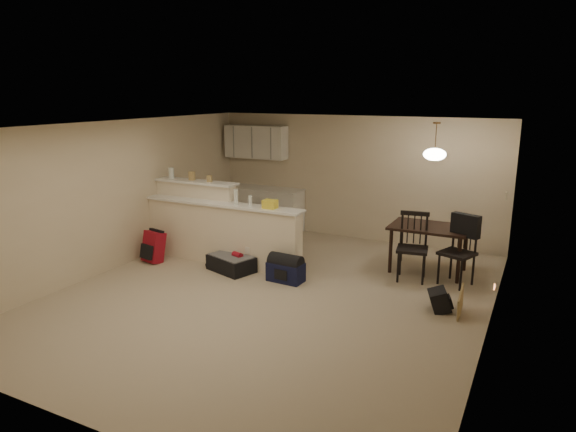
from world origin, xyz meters
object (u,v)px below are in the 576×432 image
Objects in this scene: dining_chair_far at (457,251)px; dining_table at (429,232)px; navy_duffel at (286,272)px; dining_chair_near at (412,247)px; red_backpack at (154,247)px; pendant_lamp at (435,154)px; suitcase at (231,263)px; black_daypack at (439,300)px.

dining_table is at bearing 162.72° from dining_chair_far.
navy_duffel is at bearing -141.88° from dining_table.
dining_chair_near reaches higher than red_backpack.
pendant_lamp is 5.07m from red_backpack.
pendant_lamp is at bearing 32.45° from red_backpack.
suitcase is at bearing -153.69° from pendant_lamp.
dining_chair_far is 5.16m from red_backpack.
dining_chair_near reaches higher than suitcase.
dining_chair_far is 1.19m from black_daypack.
dining_table is 2.23× the size of navy_duffel.
dining_chair_far reaches higher than navy_duffel.
suitcase is at bearing 19.67° from red_backpack.
pendant_lamp is at bearing -116.14° from dining_table.
black_daypack is (2.42, -0.05, -0.01)m from navy_duffel.
dining_chair_near is 2.00× the size of red_backpack.
suitcase is (-2.97, -1.47, -1.86)m from pendant_lamp.
dining_chair_near is at bearing 36.39° from suitcase.
pendant_lamp is 2.45m from black_daypack.
pendant_lamp is at bearing -0.91° from black_daypack.
navy_duffel reaches higher than black_daypack.
black_daypack reaches higher than suitcase.
dining_table is at bearing 40.80° from navy_duffel.
suitcase is 1.52m from red_backpack.
black_daypack is at bearing 16.72° from suitcase.
navy_duffel is at bearing -160.93° from dining_chair_near.
red_backpack is at bearing -159.08° from dining_table.
black_daypack is (0.64, -1.01, -0.40)m from dining_chair_near.
pendant_lamp is 1.14× the size of red_backpack.
dining_table is 0.56m from dining_chair_near.
suitcase is at bearing -177.96° from navy_duffel.
navy_duffel is at bearing 16.10° from red_backpack.
pendant_lamp is (-0.00, -0.00, 1.29)m from dining_table.
dining_chair_far reaches higher than dining_table.
dining_chair_far is 1.99× the size of red_backpack.
dining_chair_far is at bearing 34.60° from suitcase.
dining_table is at bearing 64.37° from dining_chair_near.
red_backpack is at bearing -174.60° from dining_chair_near.
dining_chair_near reaches higher than navy_duffel.
dining_table is 2.33× the size of red_backpack.
suitcase is (-2.97, -1.47, -0.57)m from dining_table.
dining_chair_near is 0.68m from dining_chair_far.
dining_chair_far is at bearing -38.40° from pendant_lamp.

